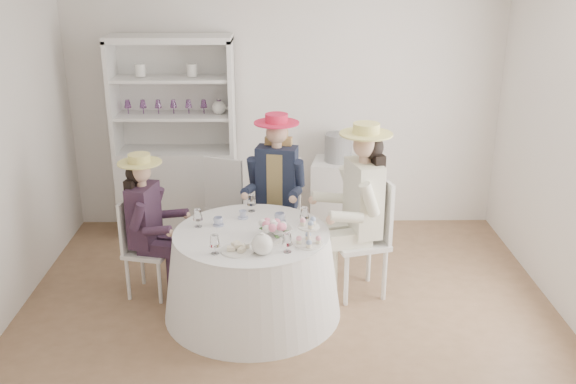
{
  "coord_description": "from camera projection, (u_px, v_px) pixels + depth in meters",
  "views": [
    {
      "loc": [
        -0.07,
        -4.6,
        2.79
      ],
      "look_at": [
        0.0,
        0.1,
        1.05
      ],
      "focal_mm": 40.0,
      "sensor_mm": 36.0,
      "label": 1
    }
  ],
  "objects": [
    {
      "name": "side_table",
      "position": [
        337.0,
        196.0,
        6.8
      ],
      "size": [
        0.59,
        0.59,
        0.78
      ],
      "primitive_type": "cube",
      "rotation": [
        0.0,
        0.0,
        -0.19
      ],
      "color": "silver",
      "rests_on": "ground"
    },
    {
      "name": "flower_bowl",
      "position": [
        280.0,
        231.0,
        5.06
      ],
      "size": [
        0.25,
        0.25,
        0.05
      ],
      "primitive_type": "imported",
      "rotation": [
        0.0,
        0.0,
        0.34
      ],
      "color": "white",
      "rests_on": "tea_table"
    },
    {
      "name": "guest_right",
      "position": [
        360.0,
        201.0,
        5.35
      ],
      "size": [
        0.62,
        0.58,
        1.53
      ],
      "rotation": [
        0.0,
        0.0,
        -1.31
      ],
      "color": "silver",
      "rests_on": "ground"
    },
    {
      "name": "wall_front",
      "position": [
        295.0,
        290.0,
        2.94
      ],
      "size": [
        4.5,
        0.0,
        4.5
      ],
      "primitive_type": "plane",
      "rotation": [
        -1.57,
        0.0,
        0.0
      ],
      "color": "silver",
      "rests_on": "ground"
    },
    {
      "name": "guest_mid",
      "position": [
        276.0,
        181.0,
        5.94
      ],
      "size": [
        0.55,
        0.58,
        1.45
      ],
      "rotation": [
        0.0,
        0.0,
        -0.2
      ],
      "color": "silver",
      "rests_on": "ground"
    },
    {
      "name": "hatbox",
      "position": [
        338.0,
        147.0,
        6.61
      ],
      "size": [
        0.3,
        0.3,
        0.29
      ],
      "primitive_type": "cylinder",
      "rotation": [
        0.0,
        0.0,
        -0.05
      ],
      "color": "black",
      "rests_on": "side_table"
    },
    {
      "name": "teacup_a",
      "position": [
        218.0,
        222.0,
        5.22
      ],
      "size": [
        0.08,
        0.08,
        0.06
      ],
      "primitive_type": "imported",
      "rotation": [
        0.0,
        0.0,
        0.01
      ],
      "color": "white",
      "rests_on": "tea_table"
    },
    {
      "name": "wall_back",
      "position": [
        285.0,
        102.0,
        6.69
      ],
      "size": [
        4.5,
        0.0,
        4.5
      ],
      "primitive_type": "plane",
      "rotation": [
        1.57,
        0.0,
        0.0
      ],
      "color": "silver",
      "rests_on": "ground"
    },
    {
      "name": "table_teapot",
      "position": [
        263.0,
        244.0,
        4.72
      ],
      "size": [
        0.23,
        0.16,
        0.17
      ],
      "rotation": [
        0.0,
        0.0,
        -0.26
      ],
      "color": "white",
      "rests_on": "tea_table"
    },
    {
      "name": "flower_arrangement",
      "position": [
        273.0,
        227.0,
        4.99
      ],
      "size": [
        0.17,
        0.18,
        0.07
      ],
      "rotation": [
        0.0,
        0.0,
        -0.26
      ],
      "color": "pink",
      "rests_on": "tea_table"
    },
    {
      "name": "stemware_set",
      "position": [
        251.0,
        224.0,
        5.07
      ],
      "size": [
        0.94,
        0.91,
        0.15
      ],
      "color": "white",
      "rests_on": "tea_table"
    },
    {
      "name": "ground",
      "position": [
        288.0,
        315.0,
        5.28
      ],
      "size": [
        4.5,
        4.5,
        0.0
      ],
      "primitive_type": "plane",
      "color": "brown",
      "rests_on": "ground"
    },
    {
      "name": "teacup_b",
      "position": [
        243.0,
        215.0,
        5.36
      ],
      "size": [
        0.06,
        0.06,
        0.06
      ],
      "primitive_type": "imported",
      "rotation": [
        0.0,
        0.0,
        0.02
      ],
      "color": "white",
      "rests_on": "tea_table"
    },
    {
      "name": "cupcake_stand",
      "position": [
        309.0,
        235.0,
        4.86
      ],
      "size": [
        0.22,
        0.22,
        0.21
      ],
      "rotation": [
        0.0,
        0.0,
        -0.26
      ],
      "color": "white",
      "rests_on": "tea_table"
    },
    {
      "name": "guest_left",
      "position": [
        147.0,
        218.0,
        5.39
      ],
      "size": [
        0.51,
        0.48,
        1.27
      ],
      "rotation": [
        0.0,
        0.0,
        1.34
      ],
      "color": "silver",
      "rests_on": "ground"
    },
    {
      "name": "spare_chair",
      "position": [
        229.0,
        201.0,
        6.26
      ],
      "size": [
        0.53,
        0.53,
        1.0
      ],
      "rotation": [
        0.0,
        0.0,
        2.78
      ],
      "color": "silver",
      "rests_on": "ground"
    },
    {
      "name": "hutch",
      "position": [
        178.0,
        165.0,
        6.67
      ],
      "size": [
        1.27,
        0.59,
        2.06
      ],
      "rotation": [
        0.0,
        0.0,
        -0.11
      ],
      "color": "silver",
      "rests_on": "ground"
    },
    {
      "name": "tea_table",
      "position": [
        252.0,
        273.0,
        5.22
      ],
      "size": [
        1.45,
        1.45,
        0.72
      ],
      "rotation": [
        0.0,
        0.0,
        0.18
      ],
      "color": "white",
      "rests_on": "ground"
    },
    {
      "name": "teacup_c",
      "position": [
        280.0,
        218.0,
        5.29
      ],
      "size": [
        0.11,
        0.11,
        0.07
      ],
      "primitive_type": "imported",
      "rotation": [
        0.0,
        0.0,
        -0.35
      ],
      "color": "white",
      "rests_on": "tea_table"
    },
    {
      "name": "sandwich_plate",
      "position": [
        238.0,
        249.0,
        4.77
      ],
      "size": [
        0.26,
        0.26,
        0.06
      ],
      "rotation": [
        0.0,
        0.0,
        -0.3
      ],
      "color": "white",
      "rests_on": "tea_table"
    }
  ]
}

